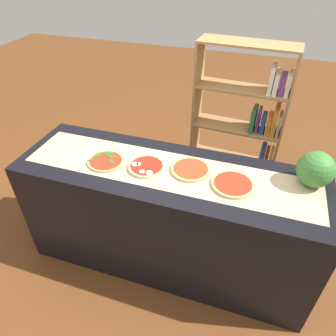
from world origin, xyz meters
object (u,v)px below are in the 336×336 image
Objects in this scene: pizza_spinach_0 at (106,161)px; pizza_plain_3 at (233,184)px; pizza_mozzarella_1 at (147,167)px; bookshelf at (248,133)px; pizza_plain_2 at (191,169)px; watermelon at (316,169)px.

pizza_spinach_0 is 0.90m from pizza_plain_3.
bookshelf is (0.61, 1.06, -0.22)m from pizza_mozzarella_1.
pizza_mozzarella_1 reaches higher than pizza_plain_3.
pizza_plain_2 is 0.80m from watermelon.
pizza_plain_2 is 0.31m from pizza_plain_3.
watermelon reaches higher than pizza_plain_3.
pizza_spinach_0 is 0.17× the size of bookshelf.
pizza_plain_2 is 1.07m from bookshelf.
bookshelf is (0.31, 1.00, -0.22)m from pizza_plain_2.
pizza_plain_2 is 1.17× the size of watermelon.
bookshelf is (-0.47, 0.88, -0.32)m from watermelon.
pizza_plain_3 is (0.30, -0.07, 0.00)m from pizza_plain_2.
pizza_plain_3 is at bearing -12.82° from pizza_plain_2.
pizza_mozzarella_1 is 0.93× the size of pizza_plain_3.
pizza_spinach_0 is 1.00× the size of pizza_mozzarella_1.
pizza_plain_2 is at bearing -171.73° from watermelon.
pizza_mozzarella_1 is 0.17× the size of bookshelf.
pizza_spinach_0 reaches higher than pizza_plain_2.
watermelon is at bearing 8.51° from pizza_spinach_0.
bookshelf is (0.01, 1.06, -0.22)m from pizza_plain_3.
pizza_spinach_0 is at bearing -171.49° from watermelon.
pizza_plain_3 is 1.09m from bookshelf.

